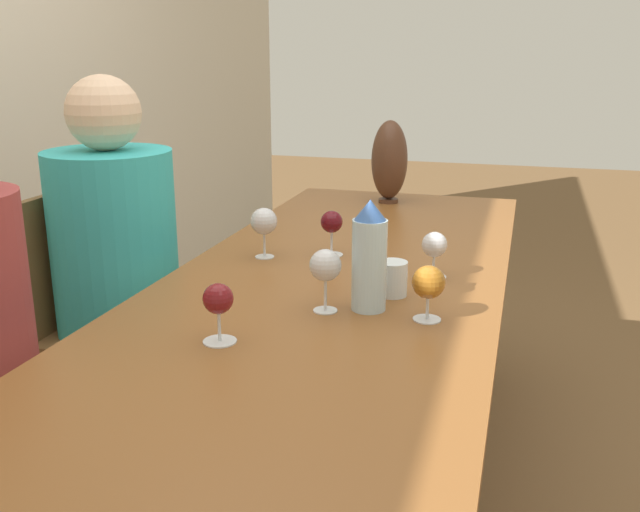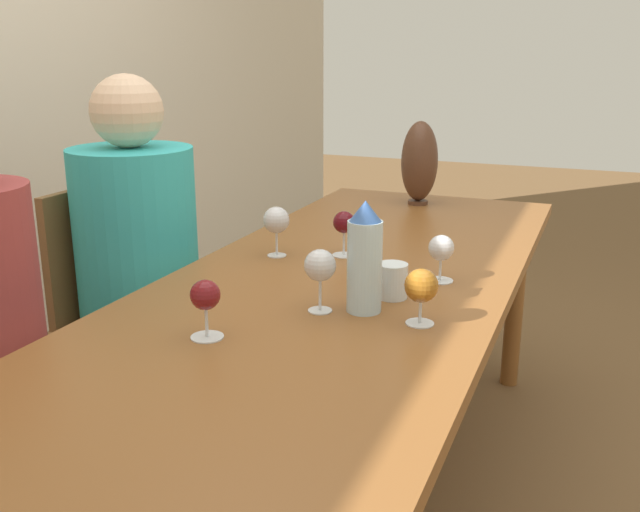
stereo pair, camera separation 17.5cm
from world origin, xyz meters
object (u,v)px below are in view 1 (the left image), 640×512
at_px(wine_glass_1, 434,246).
at_px(wine_glass_2, 332,224).
at_px(wine_glass_0, 428,283).
at_px(wine_glass_3, 264,222).
at_px(water_bottle, 369,257).
at_px(vase, 389,161).
at_px(wine_glass_4, 325,267).
at_px(water_tumbler, 392,278).
at_px(person_far, 121,268).
at_px(chair_far, 102,317).
at_px(wine_glass_5, 218,301).

bearing_deg(wine_glass_1, wine_glass_2, 67.92).
relative_size(wine_glass_0, wine_glass_3, 0.87).
bearing_deg(water_bottle, wine_glass_0, -102.41).
relative_size(wine_glass_1, wine_glass_2, 0.93).
height_order(vase, wine_glass_4, vase).
height_order(vase, wine_glass_0, vase).
height_order(water_tumbler, vase, vase).
bearing_deg(wine_glass_4, wine_glass_3, 37.67).
distance_m(vase, person_far, 1.13).
bearing_deg(person_far, water_tumbler, -104.15).
bearing_deg(wine_glass_2, chair_far, 95.44).
distance_m(wine_glass_3, person_far, 0.52).
height_order(wine_glass_0, wine_glass_4, wine_glass_4).
bearing_deg(chair_far, water_bottle, -109.67).
bearing_deg(wine_glass_3, person_far, 89.44).
bearing_deg(chair_far, wine_glass_2, -84.56).
relative_size(water_bottle, vase, 0.81).
relative_size(water_tumbler, wine_glass_4, 0.58).
bearing_deg(water_bottle, wine_glass_2, 26.18).
xyz_separation_m(water_bottle, chair_far, (0.34, 0.96, -0.38)).
height_order(wine_glass_4, chair_far, chair_far).
distance_m(water_bottle, chair_far, 1.09).
height_order(water_bottle, vase, vase).
bearing_deg(wine_glass_3, wine_glass_4, -142.33).
height_order(water_bottle, chair_far, water_bottle).
height_order(vase, wine_glass_5, vase).
relative_size(wine_glass_1, chair_far, 0.14).
bearing_deg(water_bottle, water_tumbler, -16.88).
bearing_deg(water_bottle, vase, 8.76).
distance_m(wine_glass_1, wine_glass_4, 0.39).
xyz_separation_m(wine_glass_2, person_far, (-0.07, 0.67, -0.17)).
xyz_separation_m(water_bottle, water_tumbler, (0.11, -0.03, -0.08)).
bearing_deg(chair_far, wine_glass_4, -113.93).
height_order(wine_glass_0, wine_glass_3, wine_glass_3).
distance_m(water_tumbler, wine_glass_2, 0.39).
bearing_deg(water_tumbler, wine_glass_2, 38.36).
xyz_separation_m(wine_glass_4, chair_far, (0.38, 0.87, -0.36)).
xyz_separation_m(wine_glass_5, chair_far, (0.62, 0.70, -0.34)).
bearing_deg(wine_glass_5, wine_glass_4, -34.37).
distance_m(wine_glass_4, wine_glass_5, 0.29).
relative_size(wine_glass_0, wine_glass_4, 0.86).
bearing_deg(wine_glass_5, vase, -2.71).
relative_size(chair_far, person_far, 0.71).
bearing_deg(wine_glass_5, chair_far, 48.53).
xyz_separation_m(water_tumbler, person_far, (0.23, 0.91, -0.12)).
height_order(water_tumbler, person_far, person_far).
bearing_deg(water_tumbler, chair_far, 77.01).
relative_size(wine_glass_3, person_far, 0.12).
bearing_deg(person_far, wine_glass_2, -83.89).
bearing_deg(wine_glass_2, wine_glass_5, 175.70).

